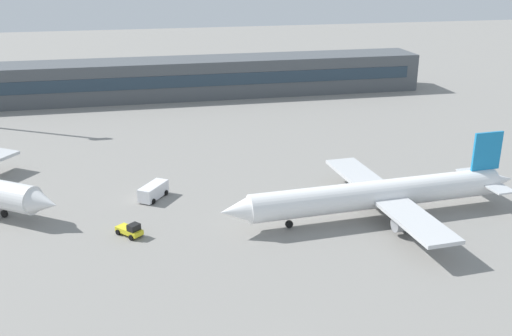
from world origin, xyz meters
The scene contains 5 objects.
ground_plane centered at (0.00, 40.00, 0.00)m, with size 400.00×400.00×0.00m, color gray.
terminal_building centered at (0.00, 101.06, 4.50)m, with size 118.62×12.13×9.00m.
airplane_near centered at (18.94, 26.42, 3.15)m, with size 41.81×29.19×10.32m.
baggage_tug_yellow centered at (-12.62, 27.53, 0.80)m, with size 3.49×3.71×1.75m.
service_van_white centered at (-9.26, 38.84, 1.11)m, with size 4.60×5.42×2.08m.
Camera 1 is at (-11.18, -39.12, 32.76)m, focal length 41.09 mm.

